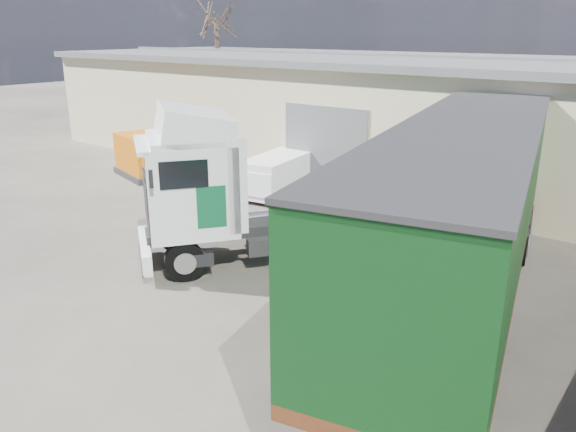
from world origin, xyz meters
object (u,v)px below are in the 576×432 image
Objects in this scene: bare_tree at (216,8)px; tractor_unit at (221,197)px; panel_van at (277,175)px; box_trailer at (463,202)px; orange_skip at (144,158)px.

tractor_unit is at bearing -45.11° from bare_tree.
tractor_unit is 1.67× the size of panel_van.
orange_skip is (-16.60, 3.83, -1.93)m from box_trailer.
box_trailer is 4.00× the size of orange_skip.
bare_tree is 1.37× the size of tractor_unit.
tractor_unit is 7.17m from panel_van.
bare_tree reaches higher than panel_van.
box_trailer reaches higher than orange_skip.
orange_skip is (7.85, -12.90, -7.08)m from bare_tree.
bare_tree reaches higher than tractor_unit.
tractor_unit reaches higher than orange_skip.
tractor_unit is at bearing -73.03° from panel_van.
bare_tree reaches higher than orange_skip.
tractor_unit is at bearing -11.21° from orange_skip.
bare_tree is 16.68m from orange_skip.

